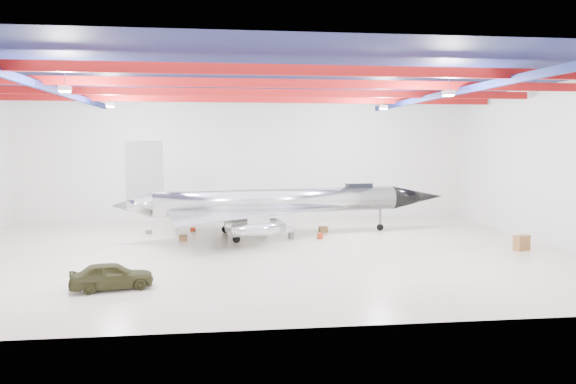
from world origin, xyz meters
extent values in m
plane|color=beige|center=(0.00, 0.00, 0.00)|extent=(40.00, 40.00, 0.00)
plane|color=silver|center=(0.00, 15.00, 5.50)|extent=(40.00, 0.00, 40.00)
plane|color=silver|center=(20.00, 0.00, 5.50)|extent=(0.00, 30.00, 30.00)
plane|color=#0A0F38|center=(0.00, 0.00, 11.00)|extent=(40.00, 40.00, 0.00)
cube|color=maroon|center=(0.00, -9.00, 10.40)|extent=(39.50, 0.25, 0.50)
cube|color=maroon|center=(0.00, -3.00, 10.40)|extent=(39.50, 0.25, 0.50)
cube|color=maroon|center=(0.00, 3.00, 10.40)|extent=(39.50, 0.25, 0.50)
cube|color=maroon|center=(0.00, 9.00, 10.40)|extent=(39.50, 0.25, 0.50)
cube|color=#0D174F|center=(-12.00, 0.00, 10.10)|extent=(0.25, 29.50, 0.40)
cube|color=#0D174F|center=(12.00, 0.00, 10.10)|extent=(0.25, 29.50, 0.40)
cube|color=silver|center=(-10.00, -6.00, 9.70)|extent=(0.55, 0.55, 0.25)
cube|color=silver|center=(10.00, -6.00, 9.70)|extent=(0.55, 0.55, 0.25)
cube|color=silver|center=(-10.00, 6.00, 9.70)|extent=(0.55, 0.55, 0.25)
cube|color=silver|center=(10.00, 6.00, 9.70)|extent=(0.55, 0.55, 0.25)
cylinder|color=silver|center=(2.11, 6.44, 2.62)|extent=(18.74, 4.79, 1.87)
cone|color=black|center=(13.64, 8.28, 2.62)|extent=(4.91, 2.58, 1.87)
cone|color=silver|center=(-8.50, 4.74, 2.62)|extent=(3.06, 2.29, 1.87)
cube|color=silver|center=(-7.58, 4.89, 5.04)|extent=(2.60, 0.52, 4.20)
cube|color=black|center=(8.56, 7.47, 3.60)|extent=(2.15, 1.06, 0.47)
cylinder|color=silver|center=(0.15, 0.92, 1.31)|extent=(3.64, 1.39, 0.84)
cylinder|color=silver|center=(-0.22, 3.23, 1.31)|extent=(3.64, 1.39, 0.84)
cylinder|color=silver|center=(-1.10, 8.76, 1.31)|extent=(3.64, 1.39, 0.84)
cylinder|color=silver|center=(-1.47, 11.07, 1.31)|extent=(3.64, 1.39, 0.84)
cylinder|color=#59595B|center=(10.41, 7.76, 0.84)|extent=(0.17, 0.17, 1.68)
cylinder|color=black|center=(10.41, 7.76, 0.26)|extent=(0.55, 0.29, 0.52)
cylinder|color=#59595B|center=(-1.21, 3.54, 0.84)|extent=(0.17, 0.17, 1.68)
cylinder|color=black|center=(-1.21, 3.54, 0.26)|extent=(0.55, 0.29, 0.52)
cylinder|color=#59595B|center=(-1.95, 8.15, 0.84)|extent=(0.17, 0.17, 1.68)
cylinder|color=black|center=(-1.95, 8.15, 0.26)|extent=(0.55, 0.29, 0.52)
imported|color=#313018|center=(-7.58, -8.21, 0.66)|extent=(4.13, 2.37, 1.32)
cube|color=brown|center=(17.18, -1.49, 0.49)|extent=(1.20, 0.90, 0.98)
cube|color=olive|center=(-4.98, 4.88, 0.21)|extent=(0.62, 0.51, 0.41)
cube|color=#A82E10|center=(-4.48, 9.27, 0.15)|extent=(0.44, 0.36, 0.29)
cylinder|color=#59595B|center=(2.84, 4.97, 0.21)|extent=(0.48, 0.48, 0.41)
cube|color=olive|center=(5.72, 7.47, 0.23)|extent=(0.70, 0.59, 0.45)
cube|color=#59595B|center=(-7.80, 8.32, 0.15)|extent=(0.45, 0.38, 0.30)
cylinder|color=#A82E10|center=(4.92, 4.49, 0.20)|extent=(0.56, 0.56, 0.40)
cube|color=olive|center=(0.94, 6.88, 0.18)|extent=(0.59, 0.52, 0.35)
cylinder|color=#59595B|center=(1.14, 9.06, 0.19)|extent=(0.57, 0.57, 0.39)
camera|label=1|loc=(-2.52, -35.45, 6.99)|focal=35.00mm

